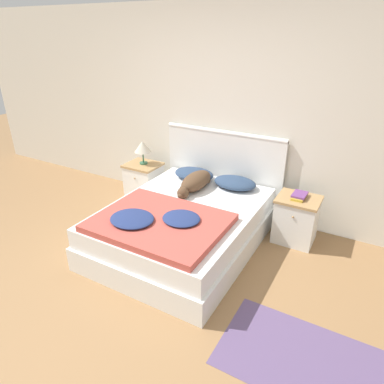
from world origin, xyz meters
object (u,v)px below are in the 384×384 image
object	(u,v)px
pillow_right	(235,183)
book_stack	(299,196)
bed	(183,226)
pillow_left	(194,174)
nightstand_left	(144,182)
dog	(196,182)
nightstand_right	(296,219)
table_lamp	(143,147)

from	to	relation	value
pillow_right	book_stack	size ratio (longest dim) A/B	2.28
bed	pillow_left	size ratio (longest dim) A/B	3.75
bed	pillow_right	distance (m)	0.86
nightstand_left	pillow_right	world-z (taller)	pillow_right
pillow_left	dog	bearing A→B (deg)	-57.59
pillow_left	dog	world-z (taller)	dog
pillow_right	book_stack	xyz separation A→B (m)	(0.78, -0.03, 0.03)
bed	nightstand_right	world-z (taller)	nightstand_right
nightstand_left	dog	size ratio (longest dim) A/B	0.71
nightstand_left	bed	bearing A→B (deg)	-33.35
table_lamp	nightstand_left	bearing A→B (deg)	-90.00
nightstand_left	book_stack	world-z (taller)	book_stack
pillow_right	dog	distance (m)	0.48
nightstand_left	pillow_right	size ratio (longest dim) A/B	1.03
nightstand_right	table_lamp	distance (m)	2.21
nightstand_right	book_stack	xyz separation A→B (m)	(-0.01, 0.01, 0.29)
pillow_left	book_stack	world-z (taller)	pillow_left
table_lamp	bed	bearing A→B (deg)	-34.07
bed	book_stack	size ratio (longest dim) A/B	8.56
bed	nightstand_left	bearing A→B (deg)	146.65
pillow_left	pillow_right	distance (m)	0.57
nightstand_left	nightstand_right	bearing A→B (deg)	0.00
pillow_right	book_stack	bearing A→B (deg)	-2.55
pillow_left	nightstand_left	bearing A→B (deg)	-176.55
bed	dog	xyz separation A→B (m)	(-0.11, 0.48, 0.34)
bed	book_stack	world-z (taller)	book_stack
dog	bed	bearing A→B (deg)	-76.99
nightstand_left	pillow_left	distance (m)	0.83
bed	dog	world-z (taller)	dog
nightstand_right	pillow_left	bearing A→B (deg)	178.00
pillow_left	book_stack	bearing A→B (deg)	-1.48
book_stack	nightstand_left	bearing A→B (deg)	-179.66
nightstand_right	dog	distance (m)	1.24
pillow_right	dog	bearing A→B (deg)	-145.15
nightstand_right	book_stack	distance (m)	0.29
pillow_left	table_lamp	distance (m)	0.83
bed	pillow_right	xyz separation A→B (m)	(0.29, 0.75, 0.31)
bed	pillow_left	xyz separation A→B (m)	(-0.29, 0.75, 0.31)
pillow_right	table_lamp	bearing A→B (deg)	-178.82
pillow_right	book_stack	distance (m)	0.78
pillow_right	table_lamp	distance (m)	1.38
book_stack	table_lamp	distance (m)	2.16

